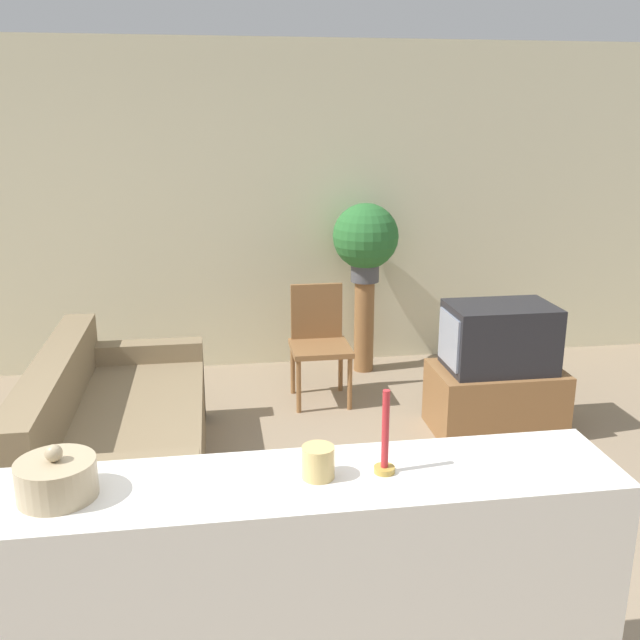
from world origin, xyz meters
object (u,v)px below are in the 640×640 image
Objects in this scene: couch at (117,440)px; television at (499,337)px; potted_plant at (366,238)px; decorative_bowl at (57,478)px; wooden_chair at (319,337)px.

television is (2.47, 0.39, 0.39)m from couch.
decorative_bowl is at bearing -115.83° from potted_plant.
television is 1.36m from wooden_chair.
potted_plant reaches higher than couch.
wooden_chair is at bearing -130.25° from potted_plant.
wooden_chair is (-1.10, 0.77, -0.19)m from television.
potted_plant reaches higher than television.
couch is at bearing -170.98° from television.
television is at bearing -64.42° from potted_plant.
television is 3.30m from decorative_bowl.
television is at bearing -34.97° from wooden_chair.
potted_plant is at bearing 43.09° from couch.
wooden_chair is at bearing 40.40° from couch.
decorative_bowl is at bearing -112.68° from wooden_chair.
couch is 1.81m from wooden_chair.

